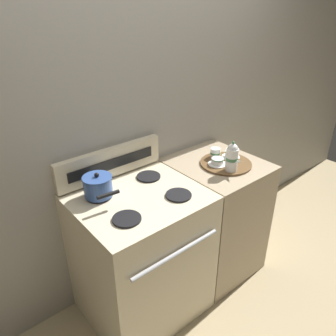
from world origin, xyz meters
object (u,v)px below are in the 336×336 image
at_px(serving_tray, 226,163).
at_px(stove, 142,255).
at_px(creamer_jug, 215,153).
at_px(teapot, 232,157).
at_px(teacup_right, 217,161).
at_px(teacup_left, 231,154).
at_px(saucepan, 98,186).

bearing_deg(serving_tray, stove, 175.97).
bearing_deg(creamer_jug, teapot, -108.13).
relative_size(teapot, teacup_right, 1.61).
distance_m(serving_tray, teacup_left, 0.10).
bearing_deg(teacup_right, serving_tray, -16.07).
xyz_separation_m(teapot, teacup_left, (0.15, 0.13, -0.07)).
bearing_deg(stove, teacup_left, -1.02).
bearing_deg(teacup_left, teapot, -139.20).
xyz_separation_m(saucepan, creamer_jug, (0.89, -0.09, -0.02)).
bearing_deg(serving_tray, teapot, -122.17).
relative_size(serving_tray, teacup_right, 2.76).
bearing_deg(creamer_jug, saucepan, 174.55).
xyz_separation_m(stove, serving_tray, (0.71, -0.05, 0.46)).
bearing_deg(teapot, serving_tray, 57.83).
relative_size(stove, teapot, 4.46).
distance_m(teacup_left, teacup_right, 0.16).
distance_m(saucepan, teacup_right, 0.84).
bearing_deg(teacup_left, creamer_jug, 139.70).
relative_size(teapot, teacup_left, 1.61).
bearing_deg(saucepan, teapot, -19.36).
height_order(teacup_left, teacup_right, same).
distance_m(saucepan, teacup_left, 0.99).
bearing_deg(teacup_left, teacup_right, -174.21).
bearing_deg(creamer_jug, stove, -175.29).
bearing_deg(saucepan, stove, -38.48).
xyz_separation_m(teacup_left, creamer_jug, (-0.09, 0.07, 0.01)).
bearing_deg(teacup_right, creamer_jug, 50.49).
distance_m(stove, teacup_right, 0.81).
height_order(stove, serving_tray, serving_tray).
distance_m(saucepan, creamer_jug, 0.90).
height_order(serving_tray, teapot, teapot).
distance_m(teacup_right, creamer_jug, 0.12).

